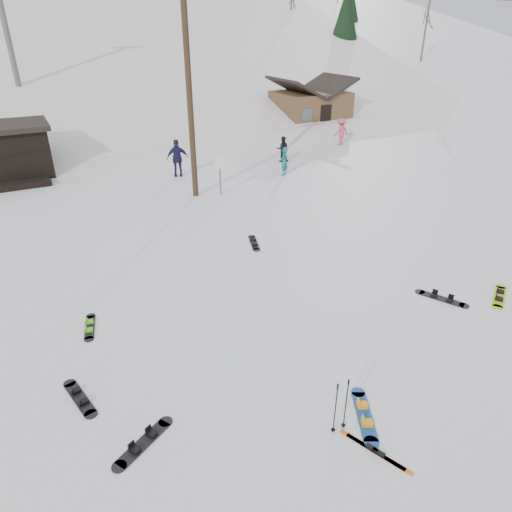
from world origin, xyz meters
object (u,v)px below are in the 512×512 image
hero_snowboard (364,415)px  hero_skis (375,451)px  cabin (310,109)px  utility_pole (189,90)px

hero_snowboard → hero_skis: (-0.39, -0.79, -0.01)m
cabin → hero_skis: bearing=-121.2°
hero_snowboard → hero_skis: hero_snowboard is taller
hero_snowboard → hero_skis: size_ratio=1.03×
hero_snowboard → hero_skis: 0.88m
utility_pole → cabin: size_ratio=1.67×
utility_pole → cabin: bearing=37.6°
cabin → hero_snowboard: (-14.79, -24.29, -1.45)m
cabin → hero_snowboard: size_ratio=3.66×
cabin → hero_snowboard: bearing=-121.3°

